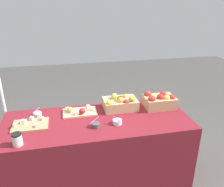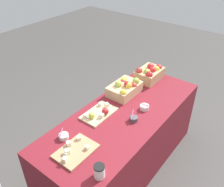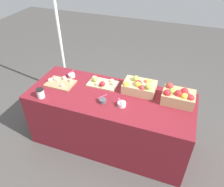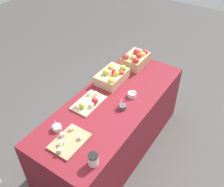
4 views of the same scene
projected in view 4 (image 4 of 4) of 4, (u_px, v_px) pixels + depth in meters
ground_plane at (112, 147)px, 3.11m from camera, size 10.00×10.00×0.00m
table at (112, 126)px, 2.87m from camera, size 1.90×0.76×0.74m
apple_crate_left at (136, 59)px, 3.11m from camera, size 0.34×0.24×0.18m
apple_crate_middle at (113, 75)px, 2.86m from camera, size 0.37×0.25×0.17m
cutting_board_front at (69, 141)px, 2.22m from camera, size 0.34×0.24×0.06m
cutting_board_back at (89, 102)px, 2.59m from camera, size 0.36×0.21×0.09m
sample_bowl_near at (132, 94)px, 2.68m from camera, size 0.09×0.09×0.09m
sample_bowl_mid at (122, 106)px, 2.54m from camera, size 0.09×0.08×0.10m
sample_bowl_far at (57, 128)px, 2.33m from camera, size 0.09×0.09×0.09m
coffee_cup at (93, 160)px, 2.02m from camera, size 0.08×0.08×0.11m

